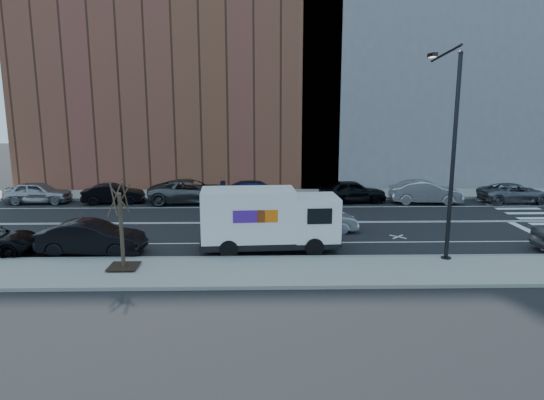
{
  "coord_description": "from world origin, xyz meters",
  "views": [
    {
      "loc": [
        -1.22,
        -27.88,
        6.9
      ],
      "look_at": [
        -0.6,
        -0.19,
        1.4
      ],
      "focal_mm": 32.0,
      "sensor_mm": 36.0,
      "label": 1
    }
  ],
  "objects_px": {
    "far_parked_a": "(38,192)",
    "driving_sedan": "(320,220)",
    "far_parked_b": "(114,194)",
    "fedex_van": "(268,219)"
  },
  "relations": [
    {
      "from": "far_parked_a",
      "to": "far_parked_b",
      "type": "relative_size",
      "value": 1.08
    },
    {
      "from": "far_parked_b",
      "to": "far_parked_a",
      "type": "bearing_deg",
      "value": 81.42
    },
    {
      "from": "far_parked_a",
      "to": "fedex_van",
      "type": "bearing_deg",
      "value": -126.76
    },
    {
      "from": "driving_sedan",
      "to": "far_parked_b",
      "type": "bearing_deg",
      "value": 55.85
    },
    {
      "from": "fedex_van",
      "to": "driving_sedan",
      "type": "xyz_separation_m",
      "value": [
        2.87,
        3.42,
        -0.9
      ]
    },
    {
      "from": "far_parked_a",
      "to": "far_parked_b",
      "type": "height_order",
      "value": "far_parked_a"
    },
    {
      "from": "fedex_van",
      "to": "far_parked_a",
      "type": "xyz_separation_m",
      "value": [
        -16.09,
        11.66,
        -0.8
      ]
    },
    {
      "from": "far_parked_a",
      "to": "driving_sedan",
      "type": "distance_m",
      "value": 20.67
    },
    {
      "from": "fedex_van",
      "to": "far_parked_a",
      "type": "relative_size",
      "value": 1.47
    },
    {
      "from": "far_parked_a",
      "to": "driving_sedan",
      "type": "height_order",
      "value": "far_parked_a"
    }
  ]
}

